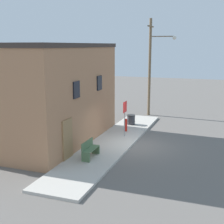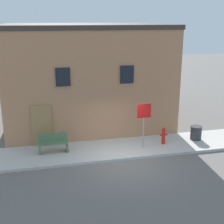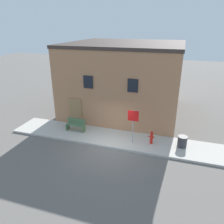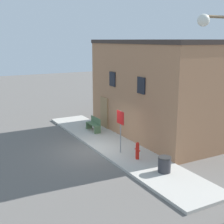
{
  "view_description": "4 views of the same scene",
  "coord_description": "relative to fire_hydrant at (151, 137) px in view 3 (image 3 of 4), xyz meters",
  "views": [
    {
      "loc": [
        -17.1,
        -4.85,
        5.85
      ],
      "look_at": [
        -0.24,
        1.25,
        2.0
      ],
      "focal_mm": 50.0,
      "sensor_mm": 36.0,
      "label": 1
    },
    {
      "loc": [
        -3.45,
        -12.57,
        6.26
      ],
      "look_at": [
        -0.24,
        1.25,
        2.0
      ],
      "focal_mm": 50.0,
      "sensor_mm": 36.0,
      "label": 2
    },
    {
      "loc": [
        3.79,
        -11.36,
        7.33
      ],
      "look_at": [
        -0.24,
        1.25,
        2.0
      ],
      "focal_mm": 35.0,
      "sensor_mm": 36.0,
      "label": 3
    },
    {
      "loc": [
        14.68,
        -6.96,
        5.96
      ],
      "look_at": [
        -0.24,
        1.25,
        2.0
      ],
      "focal_mm": 50.0,
      "sensor_mm": 36.0,
      "label": 4
    }
  ],
  "objects": [
    {
      "name": "brick_building",
      "position": [
        -3.23,
        5.55,
        2.41
      ],
      "size": [
        9.29,
        8.66,
        5.97
      ],
      "color": "#A87551",
      "rests_on": "ground"
    },
    {
      "name": "ground_plane",
      "position": [
        -2.44,
        -1.22,
        -0.57
      ],
      "size": [
        80.0,
        80.0,
        0.0
      ],
      "primitive_type": "plane",
      "color": "#66605B"
    },
    {
      "name": "trash_bin",
      "position": [
        1.91,
        0.2,
        -0.08
      ],
      "size": [
        0.61,
        0.61,
        0.72
      ],
      "color": "#333338",
      "rests_on": "sidewalk"
    },
    {
      "name": "fire_hydrant",
      "position": [
        0.0,
        0.0,
        0.0
      ],
      "size": [
        0.39,
        0.19,
        0.88
      ],
      "color": "red",
      "rests_on": "sidewalk"
    },
    {
      "name": "bench",
      "position": [
        -5.5,
        0.23,
        -0.0
      ],
      "size": [
        1.37,
        0.44,
        0.9
      ],
      "color": "#4C6B47",
      "rests_on": "sidewalk"
    },
    {
      "name": "stop_sign",
      "position": [
        -1.19,
        -0.29,
        1.15
      ],
      "size": [
        0.69,
        0.06,
        2.26
      ],
      "color": "gray",
      "rests_on": "sidewalk"
    },
    {
      "name": "sidewalk",
      "position": [
        -2.44,
        0.03,
        -0.51
      ],
      "size": [
        14.85,
        2.5,
        0.13
      ],
      "color": "#BCB7AD",
      "rests_on": "ground"
    }
  ]
}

